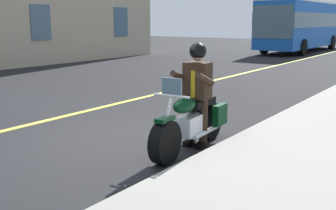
{
  "coord_description": "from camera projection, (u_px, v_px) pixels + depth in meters",
  "views": [
    {
      "loc": [
        5.41,
        5.05,
        2.09
      ],
      "look_at": [
        -0.01,
        1.26,
        0.75
      ],
      "focal_mm": 44.75,
      "sensor_mm": 36.0,
      "label": 1
    }
  ],
  "objects": [
    {
      "name": "bus_far",
      "position": [
        303.0,
        23.0,
        28.27
      ],
      "size": [
        11.05,
        2.7,
        3.3
      ],
      "color": "blue",
      "rests_on": "ground_plane"
    },
    {
      "name": "ground_plane",
      "position": [
        111.0,
        138.0,
        7.6
      ],
      "size": [
        80.0,
        80.0,
        0.0
      ],
      "primitive_type": "plane",
      "color": "black"
    },
    {
      "name": "lane_center_stripe",
      "position": [
        40.0,
        122.0,
        8.72
      ],
      "size": [
        60.0,
        0.16,
        0.01
      ],
      "primitive_type": "cube",
      "color": "#E5DB4C",
      "rests_on": "ground_plane"
    },
    {
      "name": "motorcycle_main",
      "position": [
        192.0,
        122.0,
        6.84
      ],
      "size": [
        2.22,
        0.7,
        1.26
      ],
      "color": "black",
      "rests_on": "ground_plane"
    },
    {
      "name": "rider_main",
      "position": [
        197.0,
        86.0,
        6.89
      ],
      "size": [
        0.65,
        0.58,
        1.74
      ],
      "color": "black",
      "rests_on": "ground_plane"
    }
  ]
}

